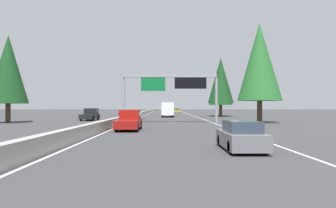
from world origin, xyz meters
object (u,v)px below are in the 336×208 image
object	(u,v)px
sedan_mid_left	(241,136)
conifer_right_mid	(221,84)
box_truck_mid_right	(168,109)
sedan_far_left	(177,111)
pickup_mid_center	(129,120)
oncoming_near	(90,114)
sign_gantry_overhead	(171,84)
conifer_left_near	(8,69)
conifer_right_near	(260,62)
conifer_right_far	(221,80)

from	to	relation	value
sedan_mid_left	conifer_right_mid	xyz separation A→B (m)	(50.58, -7.68, 6.18)
box_truck_mid_right	sedan_far_left	xyz separation A→B (m)	(41.42, -3.23, -0.93)
pickup_mid_center	sedan_mid_left	bearing A→B (deg)	-152.09
pickup_mid_center	oncoming_near	bearing A→B (deg)	22.64
box_truck_mid_right	conifer_right_mid	distance (m)	12.45
sedan_mid_left	pickup_mid_center	size ratio (longest dim) A/B	0.79
conifer_right_mid	sign_gantry_overhead	bearing A→B (deg)	156.38
pickup_mid_center	conifer_left_near	bearing A→B (deg)	53.95
conifer_right_mid	oncoming_near	bearing A→B (deg)	125.75
conifer_right_near	conifer_right_far	world-z (taller)	conifer_right_near
conifer_right_near	box_truck_mid_right	bearing A→B (deg)	28.94
sign_gantry_overhead	conifer_right_far	bearing A→B (deg)	-21.63
sedan_mid_left	conifer_right_near	bearing A→B (deg)	-18.31
sedan_mid_left	conifer_left_near	size ratio (longest dim) A/B	0.38
sedan_mid_left	pickup_mid_center	world-z (taller)	pickup_mid_center
conifer_right_near	conifer_left_near	world-z (taller)	conifer_right_near
sign_gantry_overhead	pickup_mid_center	distance (m)	13.82
oncoming_near	conifer_left_near	bearing A→B (deg)	-50.63
conifer_right_far	box_truck_mid_right	bearing A→B (deg)	117.98
oncoming_near	conifer_right_near	world-z (taller)	conifer_right_near
sign_gantry_overhead	conifer_right_mid	distance (m)	26.90
box_truck_mid_right	conifer_right_far	bearing A→B (deg)	-62.02
conifer_left_near	conifer_right_far	bearing A→B (deg)	-49.01
conifer_left_near	sign_gantry_overhead	bearing A→B (deg)	-90.85
sign_gantry_overhead	conifer_right_near	distance (m)	12.27
sign_gantry_overhead	conifer_right_mid	world-z (taller)	conifer_right_mid
conifer_right_near	conifer_left_near	size ratio (longest dim) A/B	1.14
sign_gantry_overhead	conifer_left_near	distance (m)	21.77
sedan_mid_left	pickup_mid_center	bearing A→B (deg)	27.91
pickup_mid_center	oncoming_near	xyz separation A→B (m)	(20.32, 8.48, 0.00)
sedan_mid_left	pickup_mid_center	distance (m)	15.26
pickup_mid_center	conifer_right_mid	bearing A→B (deg)	-21.79
oncoming_near	conifer_right_far	size ratio (longest dim) A/B	0.43
sign_gantry_overhead	oncoming_near	xyz separation A→B (m)	(7.82, 12.55, -4.26)
conifer_left_near	pickup_mid_center	bearing A→B (deg)	-126.05
box_truck_mid_right	sedan_far_left	size ratio (longest dim) A/B	1.93
conifer_right_far	conifer_left_near	world-z (taller)	conifer_right_far
sedan_mid_left	box_truck_mid_right	xyz separation A→B (m)	(48.85, 3.47, 0.93)
sign_gantry_overhead	conifer_right_mid	xyz separation A→B (m)	(24.59, -10.76, 1.69)
pickup_mid_center	conifer_right_near	size ratio (longest dim) A/B	0.42
conifer_right_near	conifer_right_far	size ratio (longest dim) A/B	1.02
box_truck_mid_right	conifer_right_mid	xyz separation A→B (m)	(1.72, -11.15, 5.25)
conifer_right_mid	conifer_left_near	xyz separation A→B (m)	(-24.27, 32.44, 0.24)
oncoming_near	conifer_right_mid	distance (m)	29.32
conifer_right_far	pickup_mid_center	bearing A→B (deg)	159.43
oncoming_near	conifer_right_far	bearing A→B (deg)	131.59
sedan_far_left	conifer_right_near	distance (m)	64.70
box_truck_mid_right	conifer_left_near	bearing A→B (deg)	136.65
oncoming_near	sedan_mid_left	bearing A→B (deg)	24.80
sedan_mid_left	box_truck_mid_right	bearing A→B (deg)	4.06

